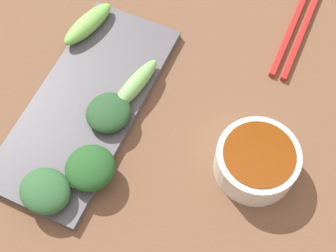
{
  "coord_description": "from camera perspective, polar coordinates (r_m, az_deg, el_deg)",
  "views": [
    {
      "loc": [
        -0.13,
        0.24,
        0.6
      ],
      "look_at": [
        -0.02,
        -0.01,
        0.05
      ],
      "focal_mm": 51.97,
      "sensor_mm": 36.0,
      "label": 1
    }
  ],
  "objects": [
    {
      "name": "chopsticks",
      "position": [
        0.77,
        15.43,
        12.14
      ],
      "size": [
        0.02,
        0.23,
        0.01
      ],
      "rotation": [
        0.0,
        0.0,
        -0.0
      ],
      "color": "red",
      "rests_on": "tabletop"
    },
    {
      "name": "broccoli_stalk_2",
      "position": [
        0.65,
        -3.98,
        4.77
      ],
      "size": [
        0.04,
        0.1,
        0.02
      ],
      "primitive_type": "ellipsoid",
      "rotation": [
        0.0,
        0.0,
        -0.19
      ],
      "color": "#71B15B",
      "rests_on": "serving_plate"
    },
    {
      "name": "broccoli_leafy_0",
      "position": [
        0.6,
        -14.2,
        -7.4
      ],
      "size": [
        0.07,
        0.07,
        0.03
      ],
      "primitive_type": "ellipsoid",
      "rotation": [
        0.0,
        0.0,
        -0.14
      ],
      "color": "#29562E",
      "rests_on": "serving_plate"
    },
    {
      "name": "broccoli_leafy_3",
      "position": [
        0.6,
        -9.09,
        -4.89
      ],
      "size": [
        0.08,
        0.08,
        0.03
      ],
      "primitive_type": "ellipsoid",
      "rotation": [
        0.0,
        0.0,
        -0.32
      ],
      "color": "#1F4B1F",
      "rests_on": "serving_plate"
    },
    {
      "name": "serving_plate",
      "position": [
        0.66,
        -9.47,
        2.55
      ],
      "size": [
        0.14,
        0.32,
        0.01
      ],
      "primitive_type": "cube",
      "color": "#4C4B51",
      "rests_on": "tabletop"
    },
    {
      "name": "broccoli_stalk_1",
      "position": [
        0.72,
        -9.38,
        11.74
      ],
      "size": [
        0.05,
        0.1,
        0.02
      ],
      "primitive_type": "ellipsoid",
      "rotation": [
        0.0,
        0.0,
        -0.26
      ],
      "color": "#6EB34A",
      "rests_on": "serving_plate"
    },
    {
      "name": "sauce_bowl",
      "position": [
        0.61,
        10.37,
        -4.0
      ],
      "size": [
        0.1,
        0.1,
        0.05
      ],
      "color": "silver",
      "rests_on": "tabletop"
    },
    {
      "name": "tabletop",
      "position": [
        0.65,
        -2.07,
        -1.71
      ],
      "size": [
        2.1,
        2.1,
        0.02
      ],
      "primitive_type": "cube",
      "color": "brown",
      "rests_on": "ground"
    },
    {
      "name": "broccoli_leafy_4",
      "position": [
        0.63,
        -6.83,
        1.85
      ],
      "size": [
        0.06,
        0.07,
        0.02
      ],
      "primitive_type": "ellipsoid",
      "rotation": [
        0.0,
        0.0,
        -0.12
      ],
      "color": "#214624",
      "rests_on": "serving_plate"
    }
  ]
}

